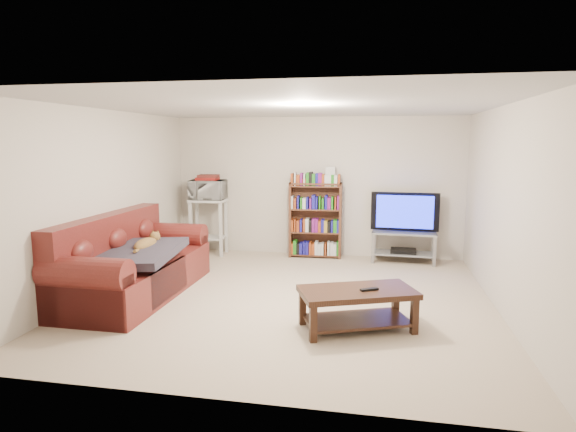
% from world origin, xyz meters
% --- Properties ---
extents(floor, '(5.00, 5.00, 0.00)m').
position_xyz_m(floor, '(0.00, 0.00, 0.00)').
color(floor, beige).
rests_on(floor, ground).
extents(ceiling, '(5.00, 5.00, 0.00)m').
position_xyz_m(ceiling, '(0.00, 0.00, 2.40)').
color(ceiling, white).
rests_on(ceiling, ground).
extents(wall_back, '(5.00, 0.00, 5.00)m').
position_xyz_m(wall_back, '(0.00, 2.50, 1.20)').
color(wall_back, silver).
rests_on(wall_back, ground).
extents(wall_front, '(5.00, 0.00, 5.00)m').
position_xyz_m(wall_front, '(0.00, -2.50, 1.20)').
color(wall_front, silver).
rests_on(wall_front, ground).
extents(wall_left, '(0.00, 5.00, 5.00)m').
position_xyz_m(wall_left, '(-2.50, 0.00, 1.20)').
color(wall_left, silver).
rests_on(wall_left, ground).
extents(wall_right, '(0.00, 5.00, 5.00)m').
position_xyz_m(wall_right, '(2.50, 0.00, 1.20)').
color(wall_right, silver).
rests_on(wall_right, ground).
extents(sofa, '(1.07, 2.45, 1.04)m').
position_xyz_m(sofa, '(-2.07, -0.22, 0.36)').
color(sofa, maroon).
rests_on(sofa, floor).
extents(blanket, '(1.04, 1.29, 0.20)m').
position_xyz_m(blanket, '(-1.87, -0.39, 0.60)').
color(blanket, '#332D39').
rests_on(blanket, sofa).
extents(cat, '(0.27, 0.67, 0.20)m').
position_xyz_m(cat, '(-1.87, -0.16, 0.66)').
color(cat, brown).
rests_on(cat, sofa).
extents(coffee_table, '(1.34, 1.00, 0.44)m').
position_xyz_m(coffee_table, '(0.89, -0.86, 0.30)').
color(coffee_table, black).
rests_on(coffee_table, floor).
extents(remote, '(0.20, 0.15, 0.02)m').
position_xyz_m(remote, '(1.01, -0.87, 0.45)').
color(remote, black).
rests_on(remote, coffee_table).
extents(tv_stand, '(1.05, 0.51, 0.51)m').
position_xyz_m(tv_stand, '(1.50, 2.20, 0.35)').
color(tv_stand, '#999EA3').
rests_on(tv_stand, floor).
extents(television, '(1.11, 0.20, 0.64)m').
position_xyz_m(television, '(1.50, 2.20, 0.83)').
color(television, black).
rests_on(television, tv_stand).
extents(dvd_player, '(0.43, 0.31, 0.06)m').
position_xyz_m(dvd_player, '(1.50, 2.20, 0.19)').
color(dvd_player, black).
rests_on(dvd_player, tv_stand).
extents(bookshelf, '(0.90, 0.31, 1.29)m').
position_xyz_m(bookshelf, '(0.02, 2.30, 0.66)').
color(bookshelf, '#512D1C').
rests_on(bookshelf, floor).
extents(shelf_clutter, '(0.66, 0.22, 0.28)m').
position_xyz_m(shelf_clutter, '(0.12, 2.31, 1.39)').
color(shelf_clutter, silver).
rests_on(shelf_clutter, bookshelf).
extents(microwave_stand, '(0.64, 0.48, 0.98)m').
position_xyz_m(microwave_stand, '(-1.86, 2.15, 0.63)').
color(microwave_stand, silver).
rests_on(microwave_stand, floor).
extents(microwave, '(0.63, 0.45, 0.33)m').
position_xyz_m(microwave, '(-1.86, 2.15, 1.15)').
color(microwave, silver).
rests_on(microwave, microwave_stand).
extents(game_boxes, '(0.38, 0.33, 0.05)m').
position_xyz_m(game_boxes, '(-1.86, 2.15, 1.34)').
color(game_boxes, maroon).
rests_on(game_boxes, microwave).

